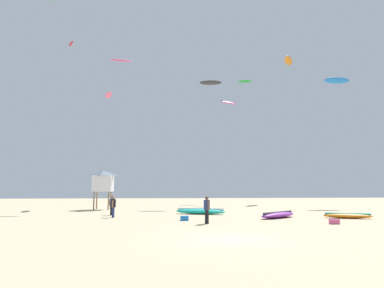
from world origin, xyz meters
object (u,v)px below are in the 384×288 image
(kite_aloft_0, at_px, (337,80))
(kite_aloft_7, at_px, (121,60))
(kite_grounded_far, at_px, (278,215))
(kite_aloft_6, at_px, (288,61))
(kite_aloft_5, at_px, (71,44))
(cooler_box, at_px, (184,218))
(lifeguard_tower, at_px, (103,181))
(kite_aloft_1, at_px, (108,95))
(kite_grounded_mid, at_px, (347,216))
(kite_aloft_8, at_px, (211,83))
(person_midground, at_px, (113,205))
(kite_aloft_3, at_px, (245,81))
(person_foreground, at_px, (207,208))
(gear_bag, at_px, (334,221))
(person_left, at_px, (112,204))
(kite_aloft_4, at_px, (228,103))
(kite_grounded_near, at_px, (201,211))

(kite_aloft_0, distance_m, kite_aloft_7, 29.33)
(kite_grounded_far, bearing_deg, kite_aloft_7, 138.31)
(kite_aloft_6, bearing_deg, kite_aloft_5, -176.46)
(cooler_box, bearing_deg, lifeguard_tower, 122.19)
(kite_aloft_1, bearing_deg, kite_aloft_5, 125.34)
(kite_grounded_mid, height_order, kite_aloft_7, kite_aloft_7)
(kite_aloft_1, height_order, kite_aloft_5, kite_aloft_5)
(kite_aloft_6, bearing_deg, kite_aloft_8, -139.87)
(lifeguard_tower, distance_m, kite_aloft_1, 12.16)
(kite_grounded_far, height_order, kite_aloft_5, kite_aloft_5)
(person_midground, bearing_deg, kite_aloft_3, -118.29)
(person_foreground, xyz_separation_m, gear_bag, (8.07, -0.84, -0.86))
(person_left, xyz_separation_m, kite_aloft_4, (15.11, 24.61, 15.73))
(gear_bag, xyz_separation_m, kite_aloft_5, (-26.66, 33.05, 26.12))
(gear_bag, xyz_separation_m, kite_aloft_0, (12.93, 21.42, 16.95))
(cooler_box, xyz_separation_m, kite_aloft_6, (21.20, 32.41, 25.43))
(person_midground, distance_m, kite_aloft_0, 35.65)
(person_foreground, height_order, kite_aloft_4, kite_aloft_4)
(person_foreground, bearing_deg, lifeguard_tower, 103.61)
(gear_bag, relative_size, kite_aloft_8, 0.18)
(person_left, bearing_deg, lifeguard_tower, 7.75)
(person_midground, distance_m, kite_aloft_4, 34.49)
(person_foreground, relative_size, kite_aloft_6, 0.39)
(kite_aloft_1, relative_size, kite_aloft_7, 1.16)
(person_foreground, xyz_separation_m, kite_aloft_4, (8.01, 31.91, 15.65))
(kite_grounded_far, distance_m, kite_aloft_4, 32.83)
(person_foreground, height_order, kite_grounded_near, person_foreground)
(gear_bag, relative_size, kite_aloft_7, 0.21)
(kite_grounded_far, height_order, kite_aloft_6, kite_aloft_6)
(person_left, xyz_separation_m, kite_aloft_5, (-11.49, 24.92, 25.34))
(kite_grounded_mid, relative_size, kite_aloft_1, 1.15)
(cooler_box, bearing_deg, kite_aloft_6, 56.80)
(lifeguard_tower, xyz_separation_m, kite_aloft_6, (29.22, 19.67, 22.54))
(kite_grounded_mid, xyz_separation_m, gear_bag, (-2.99, -3.62, -0.04))
(person_left, distance_m, kite_aloft_8, 22.84)
(person_left, bearing_deg, person_foreground, -144.24)
(person_left, height_order, kite_grounded_near, person_left)
(person_left, relative_size, kite_aloft_5, 0.76)
(kite_grounded_far, xyz_separation_m, kite_aloft_8, (-2.64, 17.06, 16.07))
(lifeguard_tower, relative_size, kite_aloft_7, 1.56)
(kite_aloft_5, bearing_deg, kite_grounded_near, -52.09)
(lifeguard_tower, height_order, kite_aloft_4, kite_aloft_4)
(person_midground, height_order, kite_aloft_4, kite_aloft_4)
(kite_grounded_mid, bearing_deg, kite_aloft_8, 113.48)
(lifeguard_tower, xyz_separation_m, gear_bag, (17.39, -15.77, -2.89))
(cooler_box, xyz_separation_m, kite_aloft_5, (-17.29, 30.02, 26.12))
(kite_aloft_3, bearing_deg, kite_aloft_0, -38.27)
(gear_bag, height_order, kite_aloft_1, kite_aloft_1)
(gear_bag, bearing_deg, kite_grounded_far, 115.71)
(gear_bag, bearing_deg, kite_aloft_7, 133.68)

